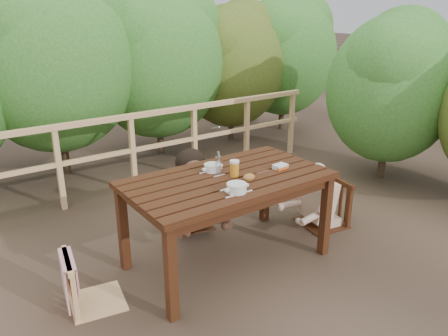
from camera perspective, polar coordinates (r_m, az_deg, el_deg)
ground at (r=4.20m, az=0.41°, el=-11.80°), size 60.00×60.00×0.00m
table at (r=4.00m, az=0.42°, el=-6.83°), size 1.77×0.99×0.82m
chair_left at (r=3.59m, az=-16.69°, el=-10.83°), size 0.49×0.49×0.85m
chair_far at (r=4.63m, az=-4.80°, el=-2.12°), size 0.57×0.57×0.94m
chair_right at (r=4.76m, az=12.89°, el=-2.10°), size 0.53×0.53×0.92m
woman at (r=4.57m, az=-5.00°, el=0.47°), size 0.70×0.80×1.38m
diner_right at (r=4.73m, az=13.25°, el=-0.62°), size 0.65×0.56×1.17m
railing at (r=5.58m, az=-11.72°, el=1.82°), size 5.60×0.10×1.01m
hedge_row at (r=6.58m, az=-13.82°, el=16.83°), size 6.60×1.60×3.80m
soup_near at (r=3.50m, az=1.64°, el=-2.70°), size 0.27×0.27×0.09m
soup_far at (r=3.95m, az=-1.50°, el=-0.05°), size 0.25×0.25×0.08m
bread_roll at (r=3.77m, az=3.26°, el=-1.22°), size 0.11×0.08×0.07m
beer_glass at (r=3.82m, az=1.37°, el=-0.15°), size 0.08×0.08×0.16m
bottle at (r=3.85m, az=-0.74°, el=0.55°), size 0.05×0.05×0.22m
butter_tub at (r=4.04m, az=7.30°, el=0.08°), size 0.14×0.10×0.06m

